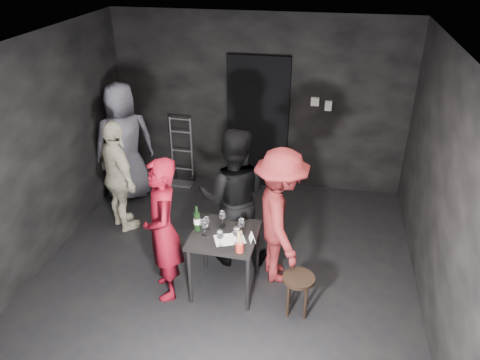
% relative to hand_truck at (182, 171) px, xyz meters
% --- Properties ---
extents(floor, '(4.50, 5.00, 0.02)m').
position_rel_hand_truck_xyz_m(floor, '(1.20, -2.23, -0.21)').
color(floor, black).
rests_on(floor, ground).
extents(ceiling, '(4.50, 5.00, 0.02)m').
position_rel_hand_truck_xyz_m(ceiling, '(1.20, -2.23, 2.49)').
color(ceiling, silver).
rests_on(ceiling, ground).
extents(wall_back, '(4.50, 0.04, 2.70)m').
position_rel_hand_truck_xyz_m(wall_back, '(1.20, 0.27, 1.14)').
color(wall_back, black).
rests_on(wall_back, ground).
extents(wall_left, '(0.04, 5.00, 2.70)m').
position_rel_hand_truck_xyz_m(wall_left, '(-1.05, -2.23, 1.14)').
color(wall_left, black).
rests_on(wall_left, ground).
extents(wall_right, '(0.04, 5.00, 2.70)m').
position_rel_hand_truck_xyz_m(wall_right, '(3.45, -2.23, 1.14)').
color(wall_right, black).
rests_on(wall_right, ground).
extents(doorway, '(0.95, 0.10, 2.10)m').
position_rel_hand_truck_xyz_m(doorway, '(1.20, 0.21, 0.84)').
color(doorway, black).
rests_on(doorway, ground).
extents(wallbox_upper, '(0.12, 0.06, 0.12)m').
position_rel_hand_truck_xyz_m(wallbox_upper, '(2.05, 0.22, 1.24)').
color(wallbox_upper, '#B7B7B2').
rests_on(wallbox_upper, wall_back).
extents(wallbox_lower, '(0.10, 0.06, 0.14)m').
position_rel_hand_truck_xyz_m(wallbox_lower, '(2.25, 0.22, 1.19)').
color(wallbox_lower, '#B7B7B2').
rests_on(wallbox_lower, wall_back).
extents(hand_truck, '(0.37, 0.32, 1.11)m').
position_rel_hand_truck_xyz_m(hand_truck, '(0.00, 0.00, 0.00)').
color(hand_truck, '#B2B2B7').
rests_on(hand_truck, floor).
extents(tasting_table, '(0.72, 0.72, 0.75)m').
position_rel_hand_truck_xyz_m(tasting_table, '(1.26, -2.39, 0.44)').
color(tasting_table, black).
rests_on(tasting_table, floor).
extents(stool, '(0.34, 0.34, 0.47)m').
position_rel_hand_truck_xyz_m(stool, '(2.11, -2.62, 0.17)').
color(stool, '#37281C').
rests_on(stool, floor).
extents(server_red, '(0.70, 0.81, 1.86)m').
position_rel_hand_truck_xyz_m(server_red, '(0.62, -2.57, 0.72)').
color(server_red, maroon).
rests_on(server_red, floor).
extents(woman_black, '(1.05, 0.67, 2.04)m').
position_rel_hand_truck_xyz_m(woman_black, '(1.24, -1.81, 0.81)').
color(woman_black, black).
rests_on(woman_black, floor).
extents(man_maroon, '(0.90, 1.29, 1.82)m').
position_rel_hand_truck_xyz_m(man_maroon, '(1.83, -2.05, 0.70)').
color(man_maroon, maroon).
rests_on(man_maroon, floor).
extents(bystander_cream, '(1.02, 0.98, 1.64)m').
position_rel_hand_truck_xyz_m(bystander_cream, '(-0.41, -1.42, 0.61)').
color(bystander_cream, beige).
rests_on(bystander_cream, floor).
extents(bystander_grey, '(1.21, 1.08, 2.18)m').
position_rel_hand_truck_xyz_m(bystander_grey, '(-0.68, -0.57, 0.88)').
color(bystander_grey, slate).
rests_on(bystander_grey, floor).
extents(tasting_mat, '(0.38, 0.32, 0.00)m').
position_rel_hand_truck_xyz_m(tasting_mat, '(1.34, -2.48, 0.54)').
color(tasting_mat, white).
rests_on(tasting_mat, tasting_table).
extents(wine_glass_a, '(0.09, 0.09, 0.22)m').
position_rel_hand_truck_xyz_m(wine_glass_a, '(1.05, -2.45, 0.65)').
color(wine_glass_a, white).
rests_on(wine_glass_a, tasting_table).
extents(wine_glass_b, '(0.08, 0.08, 0.18)m').
position_rel_hand_truck_xyz_m(wine_glass_b, '(1.05, -2.35, 0.63)').
color(wine_glass_b, white).
rests_on(wine_glass_b, tasting_table).
extents(wine_glass_c, '(0.10, 0.10, 0.21)m').
position_rel_hand_truck_xyz_m(wine_glass_c, '(1.20, -2.24, 0.65)').
color(wine_glass_c, white).
rests_on(wine_glass_c, tasting_table).
extents(wine_glass_d, '(0.08, 0.08, 0.21)m').
position_rel_hand_truck_xyz_m(wine_glass_d, '(1.26, -2.62, 0.65)').
color(wine_glass_d, white).
rests_on(wine_glass_d, tasting_table).
extents(wine_glass_e, '(0.11, 0.11, 0.22)m').
position_rel_hand_truck_xyz_m(wine_glass_e, '(1.42, -2.55, 0.65)').
color(wine_glass_e, white).
rests_on(wine_glass_e, tasting_table).
extents(wine_glass_f, '(0.10, 0.10, 0.21)m').
position_rel_hand_truck_xyz_m(wine_glass_f, '(1.44, -2.36, 0.65)').
color(wine_glass_f, white).
rests_on(wine_glass_f, tasting_table).
extents(wine_bottle, '(0.07, 0.07, 0.31)m').
position_rel_hand_truck_xyz_m(wine_bottle, '(0.95, -2.37, 0.66)').
color(wine_bottle, black).
rests_on(wine_bottle, tasting_table).
extents(breadstick_cup, '(0.08, 0.08, 0.26)m').
position_rel_hand_truck_xyz_m(breadstick_cup, '(1.48, -2.67, 0.66)').
color(breadstick_cup, '#A1241A').
rests_on(breadstick_cup, tasting_table).
extents(reserved_card, '(0.11, 0.13, 0.09)m').
position_rel_hand_truck_xyz_m(reserved_card, '(1.57, -2.46, 0.59)').
color(reserved_card, white).
rests_on(reserved_card, tasting_table).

